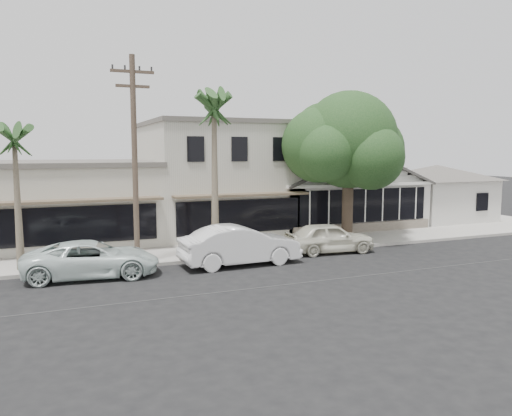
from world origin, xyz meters
name	(u,v)px	position (x,y,z in m)	size (l,w,h in m)	color
ground	(381,274)	(0.00, 0.00, 0.00)	(140.00, 140.00, 0.00)	black
sidewalk_north	(154,256)	(-8.00, 6.75, 0.07)	(90.00, 3.50, 0.15)	#9E9991
corner_shop	(330,187)	(5.00, 12.47, 2.62)	(10.40, 8.60, 5.10)	silver
side_cottage	(436,200)	(13.20, 11.50, 1.50)	(6.00, 6.00, 3.00)	silver
row_building_near	(211,179)	(-3.00, 13.50, 3.25)	(8.00, 10.00, 6.50)	beige
row_building_midnear	(58,203)	(-12.00, 13.50, 2.10)	(10.00, 10.00, 4.20)	#AFAB9D
utility_pole	(135,156)	(-9.00, 5.20, 4.79)	(1.80, 0.24, 9.00)	brown
car_0	(329,238)	(0.24, 4.56, 0.75)	(1.78, 4.42, 1.51)	beige
car_1	(240,245)	(-4.76, 3.78, 0.88)	(1.85, 5.31, 1.75)	silver
car_2	(92,259)	(-10.97, 4.03, 0.73)	(2.41, 5.23, 1.45)	silver
shade_tree	(345,143)	(2.78, 7.25, 5.44)	(7.45, 6.73, 8.26)	#4E3C2F
palm_east	(214,107)	(-5.23, 5.86, 7.01)	(3.16, 3.16, 8.19)	#726651
palm_mid	(14,138)	(-13.63, 5.89, 5.52)	(2.48, 2.48, 6.49)	#726651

